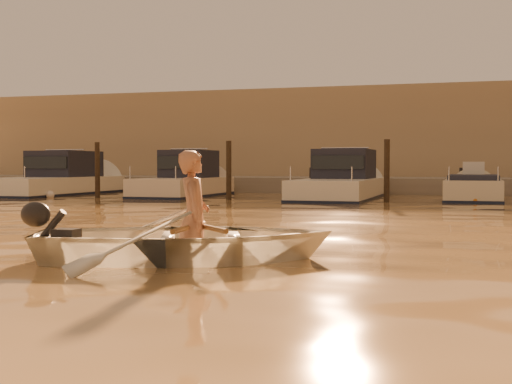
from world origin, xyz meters
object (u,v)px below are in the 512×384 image
(dinghy, at_px, (186,239))
(moored_boat_1, at_px, (183,180))
(person, at_px, (194,217))
(moored_boat_3, at_px, (473,194))
(moored_boat_2, at_px, (341,181))
(waterfront_building, at_px, (423,140))
(moored_boat_0, at_px, (55,179))

(dinghy, bearing_deg, moored_boat_1, 1.34)
(person, height_order, moored_boat_3, person)
(moored_boat_3, bearing_deg, moored_boat_2, 180.00)
(dinghy, xyz_separation_m, moored_boat_2, (-1.06, 16.67, 0.36))
(dinghy, xyz_separation_m, moored_boat_1, (-7.09, 16.67, 0.36))
(moored_boat_1, distance_m, waterfront_building, 13.77)
(person, relative_size, moored_boat_2, 0.21)
(waterfront_building, bearing_deg, person, -91.88)
(dinghy, distance_m, waterfront_building, 27.77)
(person, relative_size, waterfront_building, 0.04)
(moored_boat_1, bearing_deg, moored_boat_2, 0.00)
(moored_boat_3, height_order, waterfront_building, waterfront_building)
(dinghy, height_order, moored_boat_3, moored_boat_3)
(person, bearing_deg, moored_boat_2, -17.74)
(moored_boat_2, distance_m, waterfront_building, 11.33)
(person, xyz_separation_m, moored_boat_1, (-7.18, 16.63, 0.08))
(moored_boat_0, bearing_deg, dinghy, -52.75)
(dinghy, xyz_separation_m, moored_boat_0, (-12.67, 16.67, 0.36))
(person, height_order, waterfront_building, waterfront_building)
(waterfront_building, bearing_deg, moored_boat_2, -100.62)
(person, relative_size, moored_boat_3, 0.32)
(moored_boat_3, bearing_deg, person, -101.32)
(dinghy, height_order, moored_boat_1, moored_boat_1)
(moored_boat_2, xyz_separation_m, waterfront_building, (2.06, 11.00, 1.77))
(dinghy, distance_m, moored_boat_2, 16.71)
(moored_boat_3, bearing_deg, waterfront_building, 102.42)
(moored_boat_2, distance_m, moored_boat_3, 4.50)
(moored_boat_0, relative_size, waterfront_building, 0.17)
(moored_boat_0, distance_m, waterfront_building, 17.64)
(person, relative_size, moored_boat_1, 0.26)
(moored_boat_1, relative_size, moored_boat_2, 0.80)
(moored_boat_0, distance_m, moored_boat_2, 11.61)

